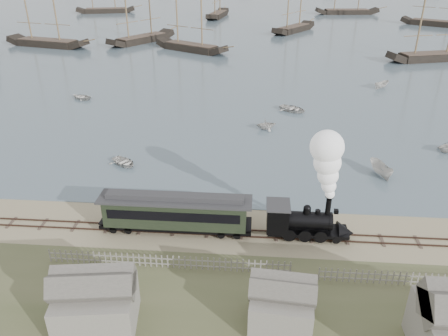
{
  "coord_description": "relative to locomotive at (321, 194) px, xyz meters",
  "views": [
    {
      "loc": [
        -0.0,
        -33.48,
        22.34
      ],
      "look_at": [
        -3.03,
        3.72,
        3.5
      ],
      "focal_mm": 35.0,
      "sensor_mm": 36.0,
      "label": 1
    }
  ],
  "objects": [
    {
      "name": "ground",
      "position": [
        -5.39,
        2.0,
        -4.33
      ],
      "size": [
        600.0,
        600.0,
        0.0
      ],
      "primitive_type": "plane",
      "color": "tan",
      "rests_on": "ground"
    },
    {
      "name": "harbor_water",
      "position": [
        -5.39,
        172.0,
        -4.3
      ],
      "size": [
        600.0,
        336.0,
        0.06
      ],
      "primitive_type": "cube",
      "color": "#4A606A",
      "rests_on": "ground"
    },
    {
      "name": "rail_track",
      "position": [
        -5.39,
        0.0,
        -4.29
      ],
      "size": [
        120.0,
        1.8,
        0.16
      ],
      "color": "#3C2821",
      "rests_on": "ground"
    },
    {
      "name": "picket_fence_west",
      "position": [
        -11.89,
        -5.0,
        -4.33
      ],
      "size": [
        19.0,
        0.1,
        1.2
      ],
      "primitive_type": null,
      "color": "slate",
      "rests_on": "ground"
    },
    {
      "name": "picket_fence_east",
      "position": [
        7.11,
        -5.5,
        -4.33
      ],
      "size": [
        15.0,
        0.1,
        1.2
      ],
      "primitive_type": null,
      "color": "slate",
      "rests_on": "ground"
    },
    {
      "name": "shed_left",
      "position": [
        -15.39,
        -11.0,
        -4.33
      ],
      "size": [
        5.0,
        4.0,
        4.1
      ],
      "primitive_type": null,
      "color": "slate",
      "rests_on": "ground"
    },
    {
      "name": "shed_mid",
      "position": [
        -3.39,
        -10.0,
        -4.33
      ],
      "size": [
        4.0,
        3.5,
        3.6
      ],
      "primitive_type": null,
      "color": "slate",
      "rests_on": "ground"
    },
    {
      "name": "locomotive",
      "position": [
        0.0,
        0.0,
        0.0
      ],
      "size": [
        7.53,
        2.81,
        9.38
      ],
      "color": "black",
      "rests_on": "ground"
    },
    {
      "name": "passenger_coach",
      "position": [
        -12.16,
        0.0,
        -2.3
      ],
      "size": [
        13.18,
        2.54,
        3.2
      ],
      "color": "black",
      "rests_on": "ground"
    },
    {
      "name": "beached_dinghy",
      "position": [
        -10.39,
        3.07,
        -3.96
      ],
      "size": [
        3.99,
        4.4,
        0.75
      ],
      "primitive_type": "imported",
      "rotation": [
        0.0,
        0.0,
        1.07
      ],
      "color": "beige",
      "rests_on": "ground"
    },
    {
      "name": "rowboat_0",
      "position": [
        -20.48,
        12.37,
        -3.9
      ],
      "size": [
        4.18,
        4.35,
        0.73
      ],
      "primitive_type": "imported",
      "rotation": [
        0.0,
        0.0,
        0.9
      ],
      "color": "beige",
      "rests_on": "harbor_water"
    },
    {
      "name": "rowboat_1",
      "position": [
        -4.17,
        24.85,
        -3.53
      ],
      "size": [
        3.13,
        3.38,
        1.47
      ],
      "primitive_type": "imported",
      "rotation": [
        0.0,
        0.0,
        1.87
      ],
      "color": "beige",
      "rests_on": "harbor_water"
    },
    {
      "name": "rowboat_2",
      "position": [
        8.19,
        12.14,
        -3.55
      ],
      "size": [
        3.97,
        2.59,
        1.43
      ],
      "primitive_type": "imported",
      "rotation": [
        0.0,
        0.0,
        3.49
      ],
      "color": "beige",
      "rests_on": "harbor_water"
    },
    {
      "name": "rowboat_3",
      "position": [
        -0.09,
        32.5,
        -3.83
      ],
      "size": [
        4.93,
        5.26,
        0.89
      ],
      "primitive_type": "imported",
      "rotation": [
        0.0,
        0.0,
        0.98
      ],
      "color": "beige",
      "rests_on": "harbor_water"
    },
    {
      "name": "rowboat_4",
      "position": [
        17.79,
        19.14,
        -3.53
      ],
      "size": [
        3.42,
        3.59,
        1.48
      ],
      "primitive_type": "imported",
      "rotation": [
        0.0,
        0.0,
        5.17
      ],
      "color": "beige",
      "rests_on": "harbor_water"
    },
    {
      "name": "rowboat_5",
      "position": [
        16.31,
        46.18,
        -3.64
      ],
      "size": [
        2.92,
        3.36,
        1.26
      ],
      "primitive_type": "imported",
      "rotation": [
        0.0,
        0.0,
        2.2
      ],
      "color": "beige",
      "rests_on": "harbor_water"
    },
    {
      "name": "rowboat_6",
      "position": [
        -34.56,
        35.91,
        -3.9
      ],
      "size": [
        3.72,
        4.24,
        0.73
      ],
      "primitive_type": "imported",
      "rotation": [
        0.0,
        0.0,
        4.3
      ],
      "color": "beige",
      "rests_on": "harbor_water"
    },
    {
      "name": "schooner_0",
      "position": [
        -59.11,
        77.4,
        5.73
      ],
      "size": [
        22.71,
        10.43,
        20.0
      ],
      "primitive_type": null,
      "rotation": [
        0.0,
        0.0,
        -0.25
      ],
      "color": "black",
      "rests_on": "harbor_water"
    },
    {
      "name": "schooner_1",
      "position": [
        -36.6,
        84.41,
        5.73
      ],
      "size": [
        15.41,
        19.63,
        20.0
      ],
      "primitive_type": null,
      "rotation": [
        0.0,
        0.0,
        0.98
      ],
      "color": "black",
      "rests_on": "harbor_water"
    },
    {
      "name": "schooner_2",
      "position": [
        -22.0,
        74.76,
        5.73
      ],
      "size": [
        19.02,
        13.74,
        20.0
      ],
      "primitive_type": null,
      "rotation": [
        0.0,
        0.0,
        -0.53
      ],
      "color": "black",
      "rests_on": "harbor_water"
    },
    {
      "name": "schooner_4",
      "position": [
        32.47,
        68.99,
        5.73
      ],
      "size": [
        20.72,
        10.04,
        20.0
      ],
      "primitive_type": null,
      "rotation": [
        0.0,
        0.0,
        0.28
      ],
      "color": "black",
      "rests_on": "harbor_water"
    }
  ]
}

